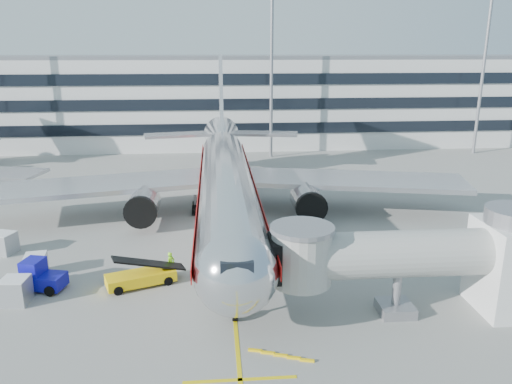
{
  "coord_description": "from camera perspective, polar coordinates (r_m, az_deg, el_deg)",
  "views": [
    {
      "loc": [
        -1.06,
        -36.37,
        16.67
      ],
      "look_at": [
        2.68,
        7.63,
        4.0
      ],
      "focal_mm": 35.0,
      "sensor_mm": 36.0,
      "label": 1
    }
  ],
  "objects": [
    {
      "name": "light_mast_centre",
      "position": [
        78.91,
        1.79,
        14.7
      ],
      "size": [
        2.4,
        1.2,
        25.45
      ],
      "color": "gray",
      "rests_on": "ground"
    },
    {
      "name": "ramp_worker",
      "position": [
        38.83,
        -9.69,
        -8.12
      ],
      "size": [
        0.8,
        0.82,
        1.89
      ],
      "primitive_type": "imported",
      "rotation": [
        0.0,
        0.0,
        0.85
      ],
      "color": "#8FFF1A",
      "rests_on": "ground"
    },
    {
      "name": "cargo_container_front",
      "position": [
        42.08,
        -23.84,
        -7.57
      ],
      "size": [
        1.76,
        1.76,
        1.63
      ],
      "color": "#B3B6BB",
      "rests_on": "ground"
    },
    {
      "name": "main_jet",
      "position": [
        49.69,
        -3.48,
        1.48
      ],
      "size": [
        50.95,
        48.7,
        16.06
      ],
      "color": "silver",
      "rests_on": "ground"
    },
    {
      "name": "belt_loader",
      "position": [
        37.85,
        -13.03,
        -9.39
      ],
      "size": [
        5.29,
        3.4,
        2.49
      ],
      "color": "yellow",
      "rests_on": "ground"
    },
    {
      "name": "lead_in_line",
      "position": [
        49.29,
        -3.35,
        -3.78
      ],
      "size": [
        0.25,
        70.0,
        0.01
      ],
      "primitive_type": "cube",
      "color": "yellow",
      "rests_on": "ground"
    },
    {
      "name": "cargo_container_left",
      "position": [
        38.11,
        -25.78,
        -10.13
      ],
      "size": [
        1.81,
        1.81,
        1.81
      ],
      "color": "#B3B6BB",
      "rests_on": "ground"
    },
    {
      "name": "light_mast_east",
      "position": [
        89.44,
        24.64,
        13.46
      ],
      "size": [
        2.4,
        1.2,
        25.45
      ],
      "color": "gray",
      "rests_on": "ground"
    },
    {
      "name": "cargo_container_right",
      "position": [
        47.41,
        -26.86,
        -5.23
      ],
      "size": [
        2.14,
        2.14,
        1.8
      ],
      "color": "#B3B6BB",
      "rests_on": "ground"
    },
    {
      "name": "ground",
      "position": [
        40.03,
        -2.93,
        -8.63
      ],
      "size": [
        180.0,
        180.0,
        0.0
      ],
      "primitive_type": "plane",
      "color": "gray",
      "rests_on": "ground"
    },
    {
      "name": "jet_bridge",
      "position": [
        33.82,
        18.75,
        -7.12
      ],
      "size": [
        17.8,
        4.5,
        7.0
      ],
      "color": "silver",
      "rests_on": "ground"
    },
    {
      "name": "terminal",
      "position": [
        94.74,
        -4.27,
        10.6
      ],
      "size": [
        150.0,
        24.25,
        15.6
      ],
      "color": "silver",
      "rests_on": "ground"
    },
    {
      "name": "stop_bar",
      "position": [
        27.92,
        -1.83,
        -20.66
      ],
      "size": [
        6.0,
        0.25,
        0.01
      ],
      "primitive_type": "cube",
      "color": "yellow",
      "rests_on": "ground"
    },
    {
      "name": "baggage_tug",
      "position": [
        39.39,
        -23.45,
        -8.87
      ],
      "size": [
        3.35,
        2.53,
        2.27
      ],
      "color": "#0E0D99",
      "rests_on": "ground"
    }
  ]
}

